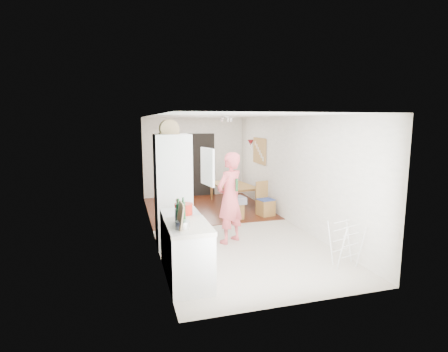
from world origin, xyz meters
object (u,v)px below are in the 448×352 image
dining_chair (266,199)px  person (230,190)px  stool (236,211)px  drying_rack (345,244)px  dining_table (234,196)px

dining_chair → person: bearing=-144.2°
dining_chair → stool: dining_chair is taller
person → drying_rack: (1.51, -1.64, -0.69)m
person → dining_table: size_ratio=1.52×
person → drying_rack: bearing=99.5°
dining_chair → drying_rack: dining_chair is taller
dining_table → stool: dining_table is taller
dining_chair → drying_rack: (0.06, -3.25, -0.07)m
dining_chair → stool: size_ratio=2.18×
stool → drying_rack: 3.28m
person → stool: (0.63, 1.51, -0.86)m
drying_rack → dining_table: bearing=79.7°
dining_table → dining_chair: bearing=-172.8°
dining_chair → stool: 0.86m
person → stool: person is taller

